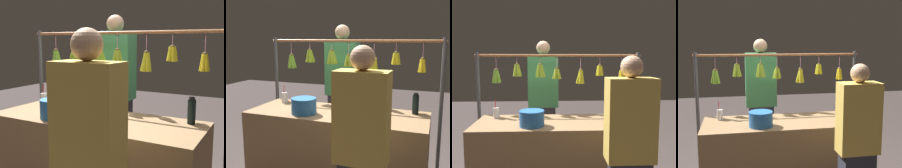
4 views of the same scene
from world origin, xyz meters
TOP-DOWN VIEW (x-y plane):
  - market_counter at (0.00, 0.00)m, footprint 1.92×0.72m
  - display_rack at (0.04, -0.48)m, footprint 2.16×0.14m
  - water_bottle at (-0.80, -0.23)m, footprint 0.07×0.07m
  - blue_bucket at (0.30, 0.17)m, footprint 0.26×0.26m
  - drink_cup at (0.76, -0.20)m, footprint 0.07×0.07m
  - vendor_person at (0.21, -0.78)m, footprint 0.43×0.23m
  - customer_person at (-0.53, 0.88)m, footprint 0.37×0.20m

SIDE VIEW (x-z plane):
  - market_counter at x=0.00m, z-range 0.00..0.83m
  - customer_person at x=-0.53m, z-range -0.01..1.56m
  - vendor_person at x=0.21m, z-range -0.01..1.79m
  - drink_cup at x=0.76m, z-range 0.78..1.00m
  - blue_bucket at x=0.30m, z-range 0.83..1.00m
  - water_bottle at x=-0.80m, z-range 0.82..1.05m
  - display_rack at x=0.04m, z-range 0.38..2.01m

